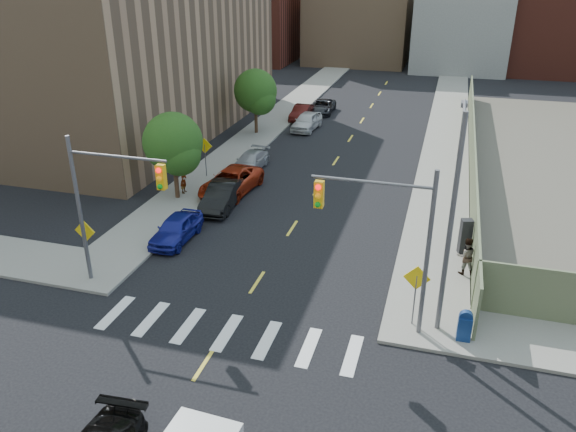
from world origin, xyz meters
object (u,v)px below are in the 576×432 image
Objects in this scene: parked_car_white at (307,121)px; pedestrian_east at (466,256)px; parked_car_maroon at (302,113)px; payphone at (465,237)px; parked_car_blue at (176,229)px; parked_car_black at (222,196)px; mailbox at (465,326)px; parked_car_silver at (250,161)px; parked_car_grey at (322,107)px; pedestrian_west at (183,180)px; parked_car_red at (231,182)px.

pedestrian_east reaches higher than parked_car_white.
payphone reaches higher than parked_car_maroon.
payphone is (14.67, 2.48, 0.38)m from parked_car_blue.
parked_car_black reaches higher than mailbox.
parked_car_black reaches higher than parked_car_silver.
parked_car_grey is at bearing 101.17° from payphone.
parked_car_white is at bearing 87.06° from parked_car_blue.
pedestrian_west is (-3.74, -16.71, 0.21)m from parked_car_white.
pedestrian_west reaches higher than parked_car_silver.
parked_car_black is at bearing -116.95° from pedestrian_west.
parked_car_maroon is at bearing 93.93° from parked_car_silver.
parked_car_maroon is at bearing 87.29° from parked_car_black.
pedestrian_west is at bearing 152.82° from payphone.
parked_car_black is 24.11m from parked_car_grey.
parked_car_white reaches higher than parked_car_black.
payphone is at bearing -27.89° from parked_car_silver.
parked_car_blue is 0.97× the size of parked_car_silver.
parked_car_grey is (0.96, 21.79, -0.13)m from parked_car_red.
parked_car_white is 17.13m from pedestrian_west.
parked_car_maroon is 29.35m from pedestrian_east.
parked_car_blue is 3.13× the size of mailbox.
payphone is 1.12× the size of pedestrian_west.
mailbox reaches higher than parked_car_maroon.
parked_car_blue is 11.58m from parked_car_silver.
pedestrian_west is at bearing -152.78° from parked_car_red.
mailbox reaches higher than parked_car_grey.
parked_car_blue is 28.87m from parked_car_grey.
parked_car_blue reaches higher than parked_car_silver.
parked_car_maroon is at bearing 96.60° from parked_car_red.
parked_car_black is at bearing 155.11° from payphone.
parked_car_white is 2.42× the size of payphone.
payphone reaches higher than parked_car_silver.
parked_car_red is at bearing -88.58° from parked_car_white.
parked_car_white reaches higher than parked_car_red.
pedestrian_east reaches higher than pedestrian_west.
parked_car_blue is at bearing -87.18° from parked_car_red.
pedestrian_east is at bearing -104.82° from payphone.
parked_car_grey is at bearing 67.64° from parked_car_maroon.
parked_car_silver is at bearing -49.29° from pedestrian_east.
parked_car_grey is 31.45m from pedestrian_east.
parked_car_black is at bearing 144.80° from mailbox.
pedestrian_east is at bearing -66.66° from parked_car_grey.
parked_car_white is 1.09× the size of parked_car_maroon.
mailbox is 0.79× the size of pedestrian_west.
parked_car_red is 15.64m from parked_car_white.
payphone is (14.67, -9.10, 0.47)m from parked_car_silver.
parked_car_black is 2.33m from parked_car_red.
parked_car_grey reaches higher than parked_car_silver.
parked_car_red is 1.33× the size of parked_car_maroon.
parked_car_red is (0.34, 7.05, 0.06)m from parked_car_blue.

